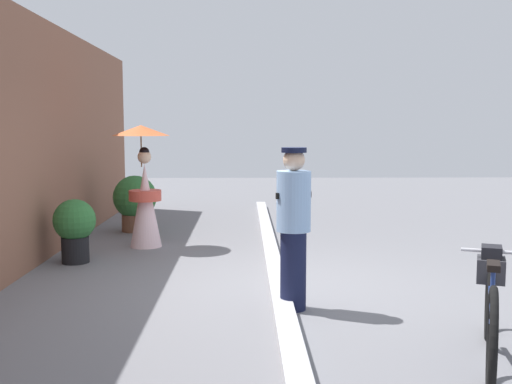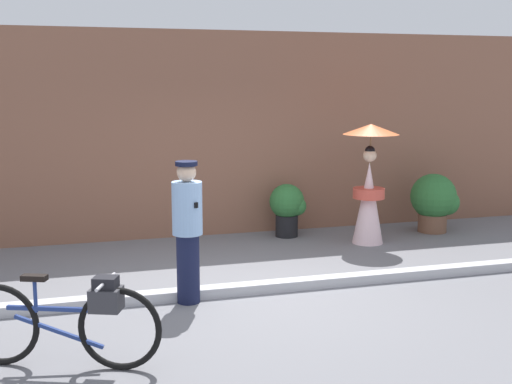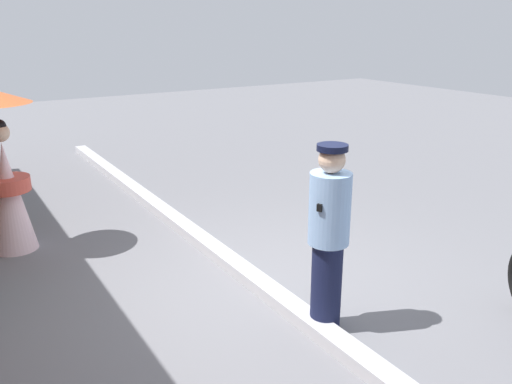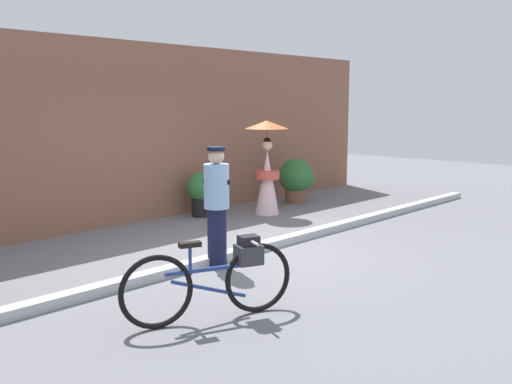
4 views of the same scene
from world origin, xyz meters
name	(u,v)px [view 3 (image 3 of 4)]	position (x,y,z in m)	size (l,w,h in m)	color
ground_plane	(267,295)	(0.00, 0.00, 0.00)	(30.00, 30.00, 0.00)	slate
sidewalk_curb	(267,289)	(0.00, 0.00, 0.06)	(14.00, 0.20, 0.12)	#B2B2B7
person_officer	(328,235)	(-0.74, -0.11, 0.86)	(0.34, 0.36, 1.62)	#141938
person_with_parasol	(4,169)	(2.47, 1.90, 0.96)	(0.86, 0.86, 1.85)	silver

